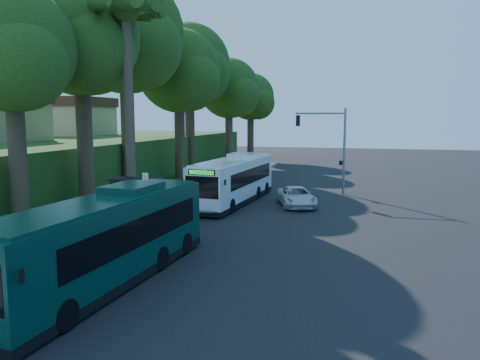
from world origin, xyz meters
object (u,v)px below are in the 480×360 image
(bus_shelter, at_px, (134,190))
(teal_bus, at_px, (107,239))
(white_bus, at_px, (235,179))
(pickup, at_px, (296,197))

(bus_shelter, distance_m, teal_bus, 11.56)
(bus_shelter, relative_size, white_bus, 0.27)
(pickup, bearing_deg, bus_shelter, -162.35)
(teal_bus, height_order, pickup, teal_bus)
(white_bus, relative_size, teal_bus, 1.00)
(white_bus, height_order, pickup, white_bus)
(white_bus, distance_m, teal_bus, 17.70)
(bus_shelter, height_order, teal_bus, teal_bus)
(white_bus, height_order, teal_bus, teal_bus)
(bus_shelter, bearing_deg, teal_bus, -67.06)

